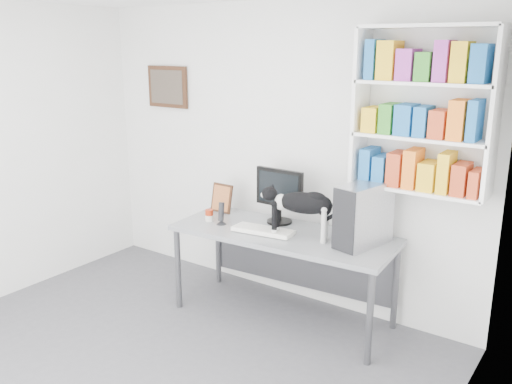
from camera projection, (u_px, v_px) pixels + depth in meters
room at (102, 203)px, 3.43m from camera, size 4.01×4.01×2.70m
bookshelf at (423, 111)px, 3.99m from camera, size 1.03×0.28×1.24m
wall_art at (168, 87)px, 5.56m from camera, size 0.52×0.04×0.42m
desk at (283, 275)px, 4.68m from camera, size 1.95×0.87×0.79m
monitor at (280, 196)px, 4.75m from camera, size 0.47×0.23×0.50m
keyboard at (263, 230)px, 4.55m from camera, size 0.54×0.27×0.04m
pc_tower at (364, 215)px, 4.22m from camera, size 0.33×0.53×0.50m
speaker at (221, 213)px, 4.74m from camera, size 0.10×0.10×0.21m
leaning_print at (222, 198)px, 5.09m from camera, size 0.23×0.09×0.28m
soup_can at (209, 215)px, 4.85m from camera, size 0.09×0.09×0.11m
cat at (302, 215)px, 4.36m from camera, size 0.69×0.35×0.41m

